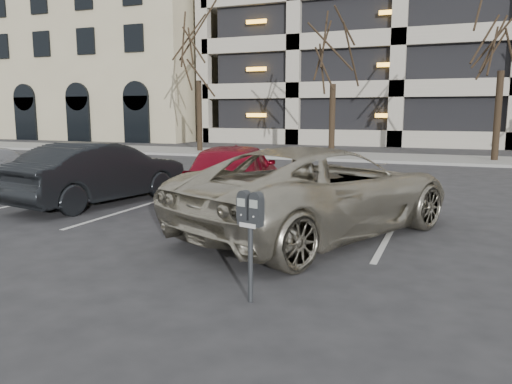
{
  "coord_description": "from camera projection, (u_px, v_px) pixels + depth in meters",
  "views": [
    {
      "loc": [
        2.36,
        -7.23,
        2.14
      ],
      "look_at": [
        -0.11,
        -0.99,
        1.05
      ],
      "focal_mm": 35.0,
      "sensor_mm": 36.0,
      "label": 1
    }
  ],
  "objects": [
    {
      "name": "tree_a",
      "position": [
        198.0,
        35.0,
        25.2
      ],
      "size": [
        3.63,
        3.63,
        8.24
      ],
      "color": "black",
      "rests_on": "ground"
    },
    {
      "name": "ground",
      "position": [
        286.0,
        249.0,
        7.84
      ],
      "size": [
        140.0,
        140.0,
        0.0
      ],
      "primitive_type": "plane",
      "color": "#28282B",
      "rests_on": "ground"
    },
    {
      "name": "car_red",
      "position": [
        235.0,
        173.0,
        11.39
      ],
      "size": [
        2.7,
        4.64,
        1.48
      ],
      "primitive_type": "imported",
      "rotation": [
        0.0,
        0.0,
        3.37
      ],
      "color": "maroon",
      "rests_on": "ground"
    },
    {
      "name": "office_building",
      "position": [
        92.0,
        51.0,
        44.28
      ],
      "size": [
        26.0,
        16.2,
        15.0
      ],
      "color": "tan",
      "rests_on": "ground"
    },
    {
      "name": "sidewalk",
      "position": [
        397.0,
        158.0,
        22.51
      ],
      "size": [
        80.0,
        4.0,
        0.12
      ],
      "primitive_type": "cube",
      "color": "gray",
      "rests_on": "ground"
    },
    {
      "name": "parking_meter",
      "position": [
        250.0,
        219.0,
        5.52
      ],
      "size": [
        0.34,
        0.2,
        1.25
      ],
      "rotation": [
        0.0,
        0.0,
        -0.26
      ],
      "color": "black",
      "rests_on": "ground"
    },
    {
      "name": "suv_silver",
      "position": [
        320.0,
        191.0,
        8.72
      ],
      "size": [
        4.66,
        6.13,
        1.55
      ],
      "rotation": [
        0.0,
        0.0,
        2.71
      ],
      "color": "#B4AD99",
      "rests_on": "ground"
    },
    {
      "name": "car_dark",
      "position": [
        100.0,
        173.0,
        11.67
      ],
      "size": [
        2.33,
        4.59,
        1.44
      ],
      "primitive_type": "imported",
      "rotation": [
        0.0,
        0.0,
        2.95
      ],
      "color": "black",
      "rests_on": "ground"
    },
    {
      "name": "tree_c",
      "position": [
        506.0,
        12.0,
        20.09
      ],
      "size": [
        3.71,
        3.71,
        8.43
      ],
      "color": "black",
      "rests_on": "ground"
    },
    {
      "name": "tree_b",
      "position": [
        334.0,
        38.0,
        22.74
      ],
      "size": [
        3.32,
        3.32,
        7.55
      ],
      "color": "black",
      "rests_on": "ground"
    },
    {
      "name": "stall_lines",
      "position": [
        256.0,
        214.0,
        10.45
      ],
      "size": [
        16.9,
        5.2,
        0.0
      ],
      "color": "silver",
      "rests_on": "ground"
    }
  ]
}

